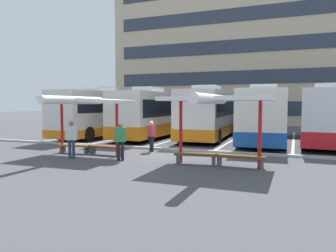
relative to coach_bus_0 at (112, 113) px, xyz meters
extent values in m
plane|color=#47474C|center=(7.58, -7.47, -1.78)|extent=(160.00, 160.00, 0.00)
cube|color=#C6B293|center=(7.58, 23.98, 7.23)|extent=(33.86, 15.20, 18.01)
cube|color=#2D3847|center=(7.58, 16.35, 0.20)|extent=(31.15, 0.08, 1.58)
cube|color=#2D3847|center=(7.58, 16.35, 3.80)|extent=(31.15, 0.08, 1.58)
cube|color=#2D3847|center=(7.58, 16.35, 7.41)|extent=(31.15, 0.08, 1.58)
cube|color=#2D3847|center=(7.58, 16.35, 11.01)|extent=(31.15, 0.08, 1.58)
cube|color=silver|center=(0.00, 0.00, 0.05)|extent=(3.08, 12.06, 3.11)
cube|color=orange|center=(0.00, 0.00, -1.23)|extent=(3.12, 12.10, 0.55)
cube|color=black|center=(0.00, 0.00, 0.58)|extent=(3.06, 11.11, 0.94)
cube|color=black|center=(0.32, 5.93, 0.42)|extent=(2.15, 0.19, 1.86)
cube|color=silver|center=(-0.08, -1.49, 1.78)|extent=(1.58, 2.28, 0.36)
cylinder|color=black|center=(-0.89, 4.43, -1.28)|extent=(0.35, 1.01, 1.00)
cylinder|color=black|center=(1.35, 4.31, -1.28)|extent=(0.35, 1.01, 1.00)
cylinder|color=black|center=(-1.35, -4.31, -1.28)|extent=(0.35, 1.01, 1.00)
cylinder|color=black|center=(0.89, -4.43, -1.28)|extent=(0.35, 1.01, 1.00)
cube|color=silver|center=(3.69, 0.19, 0.01)|extent=(2.56, 10.49, 3.03)
cube|color=orange|center=(3.69, 0.19, -1.09)|extent=(2.60, 10.53, 0.82)
cube|color=black|center=(3.69, 0.19, 0.41)|extent=(2.58, 9.65, 1.14)
cube|color=black|center=(3.67, 5.40, 0.38)|extent=(2.21, 0.09, 1.82)
cube|color=silver|center=(3.70, -1.12, 1.71)|extent=(1.51, 2.21, 0.36)
cylinder|color=black|center=(2.52, 3.82, -1.28)|extent=(0.30, 1.00, 1.00)
cylinder|color=black|center=(4.83, 3.83, -1.28)|extent=(0.30, 1.00, 1.00)
cylinder|color=black|center=(2.55, -3.46, -1.28)|extent=(0.30, 1.00, 1.00)
cylinder|color=black|center=(4.86, -3.45, -1.28)|extent=(0.30, 1.00, 1.00)
cube|color=silver|center=(7.73, 0.80, 0.04)|extent=(3.04, 10.32, 3.09)
cube|color=orange|center=(7.73, 0.80, -1.14)|extent=(3.08, 10.36, 0.72)
cube|color=black|center=(7.73, 0.80, 0.46)|extent=(3.03, 9.50, 1.14)
cube|color=black|center=(7.50, 5.87, 0.41)|extent=(2.27, 0.18, 1.85)
cube|color=silver|center=(7.79, -0.48, 1.77)|extent=(1.65, 2.27, 0.36)
cylinder|color=black|center=(6.38, 4.24, -1.28)|extent=(0.34, 1.01, 1.00)
cylinder|color=black|center=(8.76, 4.35, -1.28)|extent=(0.34, 1.01, 1.00)
cylinder|color=black|center=(6.70, -2.76, -1.28)|extent=(0.34, 1.01, 1.00)
cylinder|color=black|center=(9.08, -2.65, -1.28)|extent=(0.34, 1.01, 1.00)
cube|color=silver|center=(11.56, 0.27, 0.01)|extent=(3.11, 11.61, 3.02)
cube|color=#194C9E|center=(11.56, 0.27, -1.12)|extent=(3.15, 11.66, 0.77)
cube|color=black|center=(11.56, 0.27, 0.51)|extent=(3.10, 10.70, 0.92)
cube|color=black|center=(11.30, 5.99, 0.37)|extent=(2.27, 0.19, 1.81)
cube|color=silver|center=(11.63, -1.16, 1.70)|extent=(1.65, 2.27, 0.36)
cylinder|color=black|center=(10.18, 4.37, -1.28)|extent=(0.35, 1.01, 1.00)
cylinder|color=black|center=(12.56, 4.48, -1.28)|extent=(0.35, 1.01, 1.00)
cylinder|color=black|center=(10.57, -3.93, -1.28)|extent=(0.35, 1.01, 1.00)
cylinder|color=black|center=(12.95, -3.82, -1.28)|extent=(0.35, 1.01, 1.00)
cube|color=silver|center=(15.37, 0.48, 0.00)|extent=(3.21, 10.95, 3.02)
cube|color=red|center=(15.37, 0.48, -1.09)|extent=(3.25, 10.99, 0.83)
cube|color=black|center=(15.37, 0.48, 0.45)|extent=(3.18, 10.09, 1.03)
cube|color=black|center=(15.72, 5.84, 0.37)|extent=(2.21, 0.22, 1.81)
cube|color=silver|center=(15.28, -0.87, 1.69)|extent=(1.64, 2.29, 0.36)
cylinder|color=black|center=(14.46, 4.35, -1.28)|extent=(0.36, 1.02, 1.00)
cylinder|color=black|center=(13.97, -3.24, -1.28)|extent=(0.36, 1.02, 1.00)
cube|color=white|center=(-2.12, 1.02, -1.77)|extent=(0.16, 14.00, 0.01)
cube|color=white|center=(1.76, 1.02, -1.77)|extent=(0.16, 14.00, 0.01)
cube|color=white|center=(5.64, 1.02, -1.77)|extent=(0.16, 14.00, 0.01)
cube|color=white|center=(9.52, 1.02, -1.77)|extent=(0.16, 14.00, 0.01)
cube|color=white|center=(13.40, 1.02, -1.77)|extent=(0.16, 14.00, 0.01)
cylinder|color=red|center=(2.45, -8.86, -0.48)|extent=(0.14, 0.14, 2.60)
cylinder|color=red|center=(5.65, -8.86, -0.48)|extent=(0.14, 0.14, 2.60)
cube|color=white|center=(4.05, -8.86, 0.90)|extent=(4.21, 2.45, 0.38)
cylinder|color=white|center=(4.05, -9.93, 0.87)|extent=(0.36, 4.20, 0.36)
cube|color=brown|center=(3.15, -8.80, -1.38)|extent=(1.76, 0.48, 0.10)
cube|color=#4C4C51|center=(2.43, -8.83, -1.60)|extent=(0.13, 0.34, 0.35)
cube|color=#4C4C51|center=(3.87, -8.78, -1.60)|extent=(0.13, 0.34, 0.35)
cube|color=brown|center=(4.95, -8.68, -1.38)|extent=(1.95, 0.52, 0.10)
cube|color=#4C4C51|center=(4.14, -8.63, -1.60)|extent=(0.14, 0.34, 0.35)
cube|color=#4C4C51|center=(5.76, -8.72, -1.60)|extent=(0.14, 0.34, 0.35)
cylinder|color=red|center=(8.97, -9.23, -0.47)|extent=(0.14, 0.14, 2.61)
cylinder|color=red|center=(12.22, -9.23, -0.47)|extent=(0.14, 0.14, 2.61)
cube|color=white|center=(10.60, -9.23, 0.92)|extent=(4.25, 3.12, 0.18)
cylinder|color=white|center=(10.60, -10.63, 0.89)|extent=(0.36, 4.25, 0.36)
cube|color=brown|center=(9.70, -9.41, -1.38)|extent=(1.82, 0.64, 0.10)
cube|color=#4C4C51|center=(8.96, -9.50, -1.60)|extent=(0.16, 0.35, 0.35)
cube|color=#4C4C51|center=(10.43, -9.31, -1.60)|extent=(0.16, 0.35, 0.35)
cube|color=brown|center=(11.50, -9.37, -1.38)|extent=(1.99, 0.54, 0.10)
cube|color=#4C4C51|center=(10.66, -9.31, -1.60)|extent=(0.14, 0.34, 0.35)
cube|color=#4C4C51|center=(12.33, -9.42, -1.60)|extent=(0.14, 0.34, 0.35)
cube|color=#ADADA8|center=(7.58, -6.10, -1.72)|extent=(44.00, 0.24, 0.12)
cylinder|color=black|center=(6.47, -9.81, -1.36)|extent=(0.14, 0.14, 0.83)
cylinder|color=black|center=(6.32, -9.89, -1.36)|extent=(0.14, 0.14, 0.83)
cube|color=#338C4C|center=(6.40, -9.85, -0.64)|extent=(0.53, 0.42, 0.62)
sphere|color=#936B4C|center=(6.40, -9.85, -0.21)|extent=(0.22, 0.22, 0.22)
cylinder|color=black|center=(6.47, -6.80, -1.38)|extent=(0.14, 0.14, 0.80)
cylinder|color=black|center=(6.60, -6.90, -1.38)|extent=(0.14, 0.14, 0.80)
cube|color=#BF333F|center=(6.53, -6.85, -0.68)|extent=(0.50, 0.45, 0.60)
sphere|color=beige|center=(6.53, -6.85, -0.28)|extent=(0.22, 0.22, 0.22)
cylinder|color=#33384C|center=(4.11, -10.12, -1.36)|extent=(0.14, 0.14, 0.84)
cylinder|color=#33384C|center=(3.96, -10.19, -1.36)|extent=(0.14, 0.14, 0.84)
cube|color=silver|center=(4.04, -10.15, -0.62)|extent=(0.54, 0.41, 0.63)
sphere|color=#936B4C|center=(4.04, -10.15, -0.19)|extent=(0.23, 0.23, 0.23)
camera|label=1|loc=(13.50, -22.20, 0.70)|focal=34.75mm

